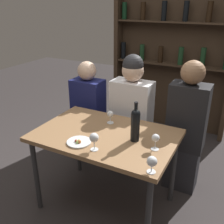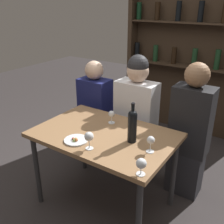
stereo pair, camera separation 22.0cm
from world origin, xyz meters
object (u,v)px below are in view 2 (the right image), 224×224
object	(u,v)px
wine_bottle	(132,125)
wine_glass_3	(151,141)
seated_person_left	(95,115)
seated_person_center	(136,119)
seated_person_right	(189,135)
wine_glass_1	(112,115)
wine_glass_0	(89,137)
wine_glass_2	(141,164)
food_plate_0	(76,140)

from	to	relation	value
wine_bottle	wine_glass_3	world-z (taller)	wine_bottle
wine_glass_3	seated_person_left	xyz separation A→B (m)	(-0.99, 0.63, -0.27)
wine_bottle	seated_person_center	xyz separation A→B (m)	(-0.28, 0.58, -0.25)
seated_person_left	seated_person_right	distance (m)	1.08
wine_bottle	wine_glass_1	world-z (taller)	wine_bottle
wine_bottle	wine_glass_0	size ratio (longest dim) A/B	2.35
wine_bottle	wine_glass_1	xyz separation A→B (m)	(-0.32, 0.19, -0.07)
wine_glass_3	wine_glass_2	bearing A→B (deg)	-75.50
wine_glass_1	wine_glass_3	bearing A→B (deg)	-25.93
wine_glass_0	wine_glass_3	bearing A→B (deg)	28.42
wine_bottle	wine_glass_3	size ratio (longest dim) A/B	2.56
seated_person_left	seated_person_center	distance (m)	0.53
wine_glass_3	seated_person_left	size ratio (longest dim) A/B	0.11
seated_person_center	seated_person_right	xyz separation A→B (m)	(0.56, 0.00, -0.01)
wine_glass_1	wine_glass_3	world-z (taller)	wine_glass_3
wine_bottle	wine_glass_2	distance (m)	0.43
wine_glass_2	food_plate_0	xyz separation A→B (m)	(-0.62, 0.09, -0.07)
wine_bottle	food_plate_0	distance (m)	0.46
wine_glass_2	seated_person_center	xyz separation A→B (m)	(-0.54, 0.91, -0.18)
seated_person_center	seated_person_right	bearing A→B (deg)	0.00
wine_glass_0	seated_person_right	distance (m)	1.00
wine_glass_2	wine_bottle	bearing A→B (deg)	127.71
seated_person_center	seated_person_left	bearing A→B (deg)	180.00
wine_glass_2	wine_glass_3	xyz separation A→B (m)	(-0.07, 0.28, 0.01)
food_plate_0	seated_person_right	world-z (taller)	seated_person_right
seated_person_right	wine_glass_1	bearing A→B (deg)	-146.97
wine_glass_2	wine_glass_3	world-z (taller)	wine_glass_3
food_plate_0	wine_glass_1	bearing A→B (deg)	83.62
wine_bottle	wine_glass_2	size ratio (longest dim) A/B	2.78
wine_glass_1	wine_glass_0	bearing A→B (deg)	-76.44
seated_person_center	seated_person_right	distance (m)	0.56
seated_person_left	seated_person_center	size ratio (longest dim) A/B	0.91
wine_bottle	food_plate_0	xyz separation A→B (m)	(-0.37, -0.24, -0.14)
wine_glass_1	food_plate_0	size ratio (longest dim) A/B	0.61
food_plate_0	seated_person_left	size ratio (longest dim) A/B	0.16
wine_glass_0	wine_glass_2	size ratio (longest dim) A/B	1.18
seated_person_center	wine_glass_2	bearing A→B (deg)	-59.42
wine_glass_0	wine_glass_1	distance (m)	0.47
wine_glass_0	wine_glass_3	size ratio (longest dim) A/B	1.09
wine_glass_3	seated_person_center	world-z (taller)	seated_person_center
wine_bottle	wine_glass_2	xyz separation A→B (m)	(0.26, -0.33, -0.07)
wine_bottle	wine_glass_2	world-z (taller)	wine_bottle
seated_person_left	seated_person_center	xyz separation A→B (m)	(0.52, 0.00, 0.08)
wine_glass_1	seated_person_left	distance (m)	0.67
wine_glass_3	food_plate_0	distance (m)	0.59
wine_glass_2	seated_person_right	distance (m)	0.93
wine_glass_1	wine_glass_2	distance (m)	0.78
wine_glass_0	wine_glass_2	xyz separation A→B (m)	(0.47, -0.06, -0.02)
wine_bottle	seated_person_right	size ratio (longest dim) A/B	0.25
food_plate_0	wine_glass_3	bearing A→B (deg)	18.31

